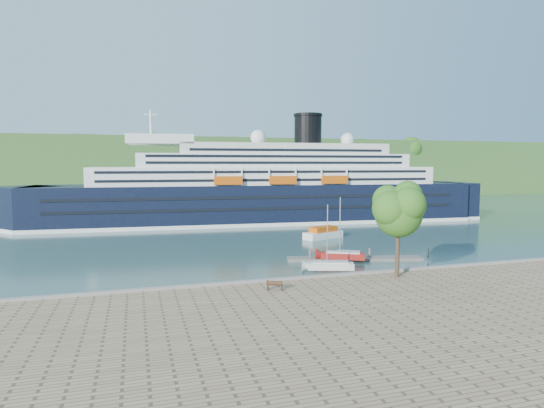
{
  "coord_description": "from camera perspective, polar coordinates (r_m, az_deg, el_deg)",
  "views": [
    {
      "loc": [
        -26.47,
        -47.45,
        13.94
      ],
      "look_at": [
        -3.1,
        30.0,
        6.79
      ],
      "focal_mm": 30.0,
      "sensor_mm": 36.0,
      "label": 1
    }
  ],
  "objects": [
    {
      "name": "ground",
      "position": [
        56.09,
        12.14,
        -9.45
      ],
      "size": [
        400.0,
        400.0,
        0.0
      ],
      "primitive_type": "plane",
      "color": "#294947",
      "rests_on": "ground"
    },
    {
      "name": "far_hillside",
      "position": [
        194.27,
        -8.99,
        4.42
      ],
      "size": [
        400.0,
        50.0,
        24.0
      ],
      "primitive_type": "cube",
      "color": "#365823",
      "rests_on": "ground"
    },
    {
      "name": "quay_coping",
      "position": [
        55.65,
        12.26,
        -8.35
      ],
      "size": [
        220.0,
        0.5,
        0.3
      ],
      "primitive_type": "cube",
      "color": "slate",
      "rests_on": "promenade"
    },
    {
      "name": "cruise_ship",
      "position": [
        107.74,
        -1.73,
        4.56
      ],
      "size": [
        116.79,
        25.19,
        26.02
      ],
      "primitive_type": null,
      "rotation": [
        0.0,
        0.0,
        -0.07
      ],
      "color": "black",
      "rests_on": "ground"
    },
    {
      "name": "park_bench",
      "position": [
        47.48,
        0.34,
        -10.06
      ],
      "size": [
        1.88,
        1.36,
        1.12
      ],
      "primitive_type": null,
      "rotation": [
        0.0,
        0.0,
        -0.42
      ],
      "color": "#482714",
      "rests_on": "promenade"
    },
    {
      "name": "promenade_tree",
      "position": [
        53.66,
        15.54,
        -2.61
      ],
      "size": [
        7.19,
        7.19,
        11.91
      ],
      "primitive_type": null,
      "color": "#285516",
      "rests_on": "promenade"
    },
    {
      "name": "floating_pontoon",
      "position": [
        67.44,
        10.33,
        -6.77
      ],
      "size": [
        19.46,
        7.25,
        0.43
      ],
      "primitive_type": null,
      "rotation": [
        0.0,
        0.0,
        -0.26
      ],
      "color": "slate",
      "rests_on": "ground"
    },
    {
      "name": "sailboat_white_near",
      "position": [
        58.65,
        7.39,
        -4.55
      ],
      "size": [
        6.73,
        3.79,
        8.39
      ],
      "primitive_type": null,
      "rotation": [
        0.0,
        0.0,
        -0.33
      ],
      "color": "silver",
      "rests_on": "ground"
    },
    {
      "name": "sailboat_red",
      "position": [
        65.18,
        8.93,
        -3.42
      ],
      "size": [
        6.94,
        4.82,
        8.82
      ],
      "primitive_type": null,
      "rotation": [
        0.0,
        0.0,
        -0.48
      ],
      "color": "maroon",
      "rests_on": "ground"
    },
    {
      "name": "tender_launch",
      "position": [
        85.93,
        6.43,
        -3.56
      ],
      "size": [
        8.53,
        5.54,
        2.23
      ],
      "primitive_type": null,
      "rotation": [
        0.0,
        0.0,
        0.38
      ],
      "color": "#C44E0B",
      "rests_on": "ground"
    }
  ]
}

